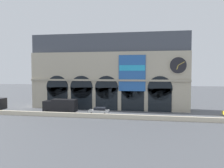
{
  "coord_description": "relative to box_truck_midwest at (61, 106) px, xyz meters",
  "views": [
    {
      "loc": [
        10.64,
        -47.81,
        9.45
      ],
      "look_at": [
        1.33,
        5.0,
        6.36
      ],
      "focal_mm": 36.15,
      "sensor_mm": 36.0,
      "label": 1
    }
  ],
  "objects": [
    {
      "name": "station_building",
      "position": [
        9.51,
        8.0,
        7.32
      ],
      "size": [
        38.84,
        5.79,
        18.59
      ],
      "color": "#B2A891",
      "rests_on": "ground"
    },
    {
      "name": "ground_plane",
      "position": [
        9.48,
        0.3,
        -1.7
      ],
      "size": [
        200.0,
        200.0,
        0.0
      ],
      "primitive_type": "plane",
      "color": "#54565B"
    },
    {
      "name": "box_truck_midwest",
      "position": [
        0.0,
        0.0,
        0.0
      ],
      "size": [
        7.5,
        2.91,
        3.12
      ],
      "color": "black",
      "rests_on": "ground"
    },
    {
      "name": "quay_parapet_wall",
      "position": [
        9.48,
        -3.97,
        -1.24
      ],
      "size": [
        90.0,
        0.7,
        0.92
      ],
      "primitive_type": "cube",
      "color": "beige",
      "rests_on": "ground"
    },
    {
      "name": "car_center",
      "position": [
        8.93,
        -0.18,
        -0.9
      ],
      "size": [
        4.4,
        2.22,
        1.55
      ],
      "color": "white",
      "rests_on": "ground"
    }
  ]
}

